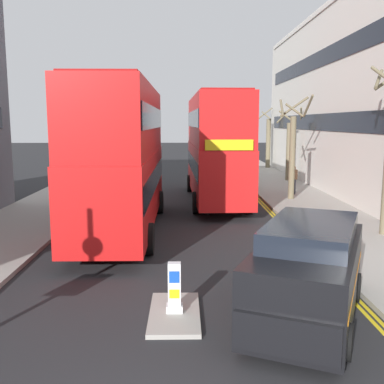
{
  "coord_description": "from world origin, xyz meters",
  "views": [
    {
      "loc": [
        0.21,
        -4.53,
        4.21
      ],
      "look_at": [
        0.5,
        11.0,
        1.8
      ],
      "focal_mm": 42.03,
      "sensor_mm": 36.0,
      "label": 1
    }
  ],
  "objects_px": {
    "taxi_minivan": "(308,273)",
    "pedestrian_far": "(294,179)",
    "double_decker_bus_oncoming": "(216,145)",
    "double_decker_bus_away": "(122,153)",
    "keep_left_bollard": "(174,289)"
  },
  "relations": [
    {
      "from": "keep_left_bollard",
      "to": "double_decker_bus_away",
      "type": "bearing_deg",
      "value": 105.13
    },
    {
      "from": "keep_left_bollard",
      "to": "double_decker_bus_oncoming",
      "type": "bearing_deg",
      "value": 82.45
    },
    {
      "from": "pedestrian_far",
      "to": "keep_left_bollard",
      "type": "bearing_deg",
      "value": -112.18
    },
    {
      "from": "double_decker_bus_oncoming",
      "to": "taxi_minivan",
      "type": "relative_size",
      "value": 2.11
    },
    {
      "from": "double_decker_bus_oncoming",
      "to": "pedestrian_far",
      "type": "relative_size",
      "value": 6.71
    },
    {
      "from": "taxi_minivan",
      "to": "keep_left_bollard",
      "type": "bearing_deg",
      "value": 174.15
    },
    {
      "from": "double_decker_bus_away",
      "to": "taxi_minivan",
      "type": "distance_m",
      "value": 9.86
    },
    {
      "from": "double_decker_bus_away",
      "to": "taxi_minivan",
      "type": "bearing_deg",
      "value": -58.92
    },
    {
      "from": "keep_left_bollard",
      "to": "pedestrian_far",
      "type": "relative_size",
      "value": 0.69
    },
    {
      "from": "double_decker_bus_oncoming",
      "to": "taxi_minivan",
      "type": "bearing_deg",
      "value": -86.52
    },
    {
      "from": "double_decker_bus_oncoming",
      "to": "pedestrian_far",
      "type": "distance_m",
      "value": 5.25
    },
    {
      "from": "keep_left_bollard",
      "to": "double_decker_bus_away",
      "type": "relative_size",
      "value": 0.1
    },
    {
      "from": "double_decker_bus_oncoming",
      "to": "taxi_minivan",
      "type": "xyz_separation_m",
      "value": [
        0.9,
        -14.83,
        -1.96
      ]
    },
    {
      "from": "taxi_minivan",
      "to": "pedestrian_far",
      "type": "relative_size",
      "value": 3.18
    },
    {
      "from": "double_decker_bus_oncoming",
      "to": "taxi_minivan",
      "type": "distance_m",
      "value": 14.98
    }
  ]
}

